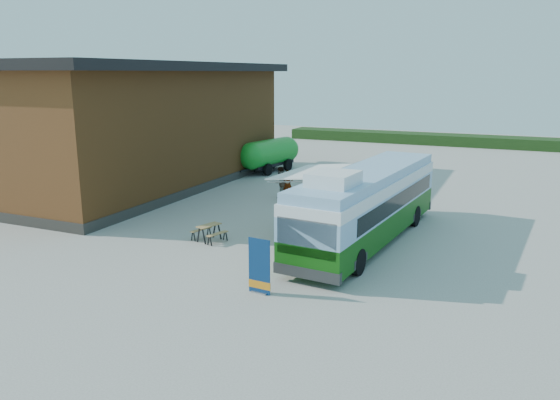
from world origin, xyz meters
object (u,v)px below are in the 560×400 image
at_px(person_a, 288,184).
at_px(bus, 367,203).
at_px(picnic_table, 209,229).
at_px(banner, 259,271).
at_px(person_b, 280,182).
at_px(slurry_tanker, 270,153).

bearing_deg(person_a, bus, -56.45).
relative_size(picnic_table, person_a, 0.91).
height_order(picnic_table, person_a, person_a).
xyz_separation_m(banner, person_a, (-4.50, 12.83, 0.05)).
xyz_separation_m(person_a, person_b, (-0.47, -0.02, 0.08)).
bearing_deg(banner, picnic_table, 141.71).
bearing_deg(person_b, slurry_tanker, -140.56).
relative_size(banner, picnic_table, 1.25).
relative_size(picnic_table, person_b, 0.83).
height_order(banner, slurry_tanker, slurry_tanker).
xyz_separation_m(bus, picnic_table, (-6.09, -2.53, -1.17)).
height_order(picnic_table, person_b, person_b).
xyz_separation_m(bus, slurry_tanker, (-10.67, 13.32, -0.35)).
bearing_deg(bus, person_a, 140.57).
height_order(person_b, slurry_tanker, slurry_tanker).
bearing_deg(bus, picnic_table, -152.18).
xyz_separation_m(banner, person_b, (-4.97, 12.82, 0.14)).
bearing_deg(slurry_tanker, banner, -54.84).
bearing_deg(picnic_table, banner, -28.15).
relative_size(person_a, person_b, 0.90).
xyz_separation_m(bus, person_a, (-6.18, 6.11, -0.88)).
relative_size(bus, slurry_tanker, 1.88).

